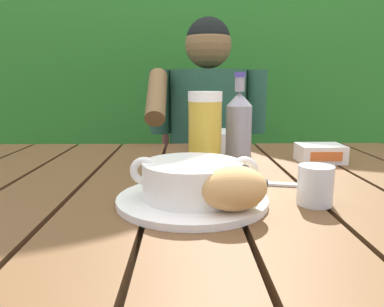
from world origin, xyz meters
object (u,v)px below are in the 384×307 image
water_glass_small (315,185)px  serving_plate (194,200)px  diner_bowl (215,140)px  beer_glass (205,133)px  soup_bowl (194,178)px  bread_roll (234,188)px  butter_tub (320,153)px  table_knife (267,183)px  chair_near_diner (205,186)px  beer_bottle (239,129)px  person_eating (207,143)px

water_glass_small → serving_plate: bearing=176.8°
serving_plate → water_glass_small: bearing=-3.2°
diner_bowl → beer_glass: bearing=-99.1°
soup_bowl → bread_roll: (0.06, -0.07, 0.00)m
bread_roll → butter_tub: 0.50m
table_knife → water_glass_small: bearing=-65.4°
chair_near_diner → beer_bottle: chair_near_diner is taller
chair_near_diner → person_eating: (-0.00, -0.20, 0.24)m
bread_roll → diner_bowl: (0.02, 0.60, -0.02)m
person_eating → bread_roll: size_ratio=10.03×
bread_roll → diner_bowl: bread_roll is taller
person_eating → table_knife: bearing=-84.3°
water_glass_small → diner_bowl: (-0.13, 0.54, -0.01)m
soup_bowl → table_knife: bearing=35.9°
serving_plate → bread_roll: bearing=-49.4°
beer_glass → diner_bowl: 0.32m
chair_near_diner → bread_roll: bearing=-91.0°
water_glass_small → butter_tub: (0.14, 0.35, -0.01)m
butter_tub → diner_bowl: bearing=143.6°
beer_bottle → butter_tub: 0.25m
beer_bottle → soup_bowl: bearing=-113.3°
serving_plate → soup_bowl: soup_bowl is taller
table_knife → butter_tub: bearing=49.0°
serving_plate → beer_bottle: size_ratio=1.14×
water_glass_small → table_knife: water_glass_small is taller
soup_bowl → butter_tub: soup_bowl is taller
person_eating → soup_bowl: person_eating is taller
serving_plate → diner_bowl: 0.54m
table_knife → bread_roll: bearing=-117.1°
beer_glass → person_eating: bearing=85.9°
person_eating → beer_glass: person_eating is taller
bread_roll → beer_glass: beer_glass is taller
person_eating → table_knife: size_ratio=7.86×
butter_tub → serving_plate: bearing=-136.1°
soup_bowl → water_glass_small: size_ratio=3.24×
chair_near_diner → soup_bowl: chair_near_diner is taller
soup_bowl → beer_bottle: 0.30m
soup_bowl → water_glass_small: 0.21m
bread_roll → water_glass_small: bread_roll is taller
beer_bottle → butter_tub: (0.23, 0.06, -0.07)m
person_eating → diner_bowl: size_ratio=7.74×
beer_glass → beer_bottle: size_ratio=0.81×
person_eating → chair_near_diner: bearing=89.2°
bread_roll → diner_bowl: 0.60m
chair_near_diner → soup_bowl: size_ratio=4.46×
serving_plate → beer_glass: beer_glass is taller
beer_bottle → table_knife: beer_bottle is taller
chair_near_diner → diner_bowl: chair_near_diner is taller
chair_near_diner → beer_glass: chair_near_diner is taller
chair_near_diner → butter_tub: size_ratio=8.50×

